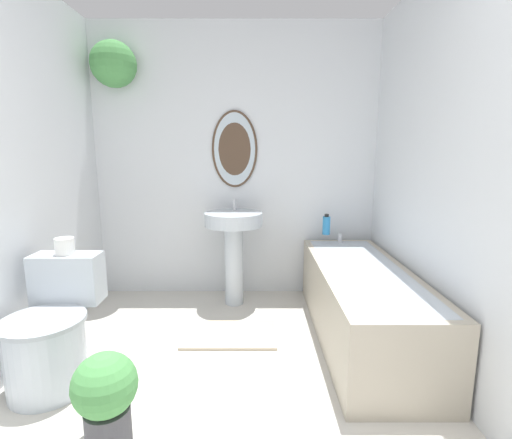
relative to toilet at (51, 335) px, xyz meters
name	(u,v)px	position (x,y,z in m)	size (l,w,h in m)	color
wall_back	(222,152)	(0.84, 1.42, 1.01)	(2.61, 0.37, 2.40)	silver
wall_right	(466,172)	(2.24, 0.02, 0.91)	(0.06, 2.92, 2.40)	silver
toilet	(51,335)	(0.00, 0.00, 0.00)	(0.44, 0.60, 0.70)	silver
pedestal_sink	(234,238)	(0.96, 1.13, 0.30)	(0.48, 0.48, 0.90)	silver
bathtub	(362,302)	(1.89, 0.52, -0.02)	(0.61, 1.69, 0.59)	#B2A893
shampoo_bottle	(326,225)	(1.76, 1.24, 0.38)	(0.07, 0.07, 0.18)	#2D84C6
potted_plant	(105,394)	(0.48, -0.45, -0.05)	(0.29, 0.29, 0.43)	#47474C
bath_mat	(230,335)	(0.96, 0.54, -0.28)	(0.66, 0.41, 0.02)	#B7A88E
toilet_paper_roll	(64,246)	(0.00, 0.23, 0.46)	(0.11, 0.11, 0.10)	white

